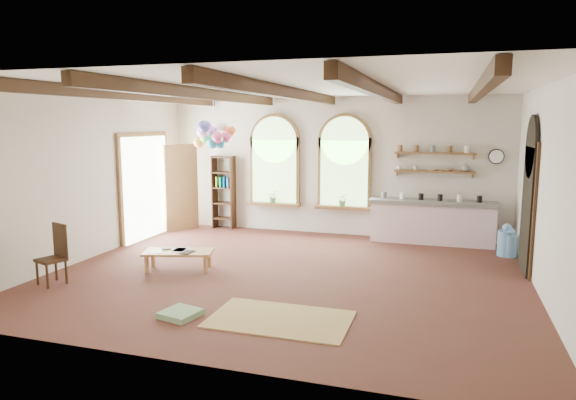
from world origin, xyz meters
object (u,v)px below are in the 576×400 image
at_px(kitchen_counter, 432,221).
at_px(side_chair, 53,267).
at_px(coffee_table, 178,253).
at_px(balloon_cluster, 214,135).

bearing_deg(kitchen_counter, side_chair, -140.02).
xyz_separation_m(coffee_table, side_chair, (-1.54, -1.35, -0.02)).
height_order(coffee_table, side_chair, side_chair).
relative_size(kitchen_counter, side_chair, 2.72).
bearing_deg(coffee_table, kitchen_counter, 39.53).
bearing_deg(balloon_cluster, kitchen_counter, 11.79).
xyz_separation_m(kitchen_counter, coffee_table, (-4.25, -3.50, -0.17)).
height_order(kitchen_counter, coffee_table, kitchen_counter).
bearing_deg(kitchen_counter, coffee_table, -140.47).
height_order(side_chair, balloon_cluster, balloon_cluster).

